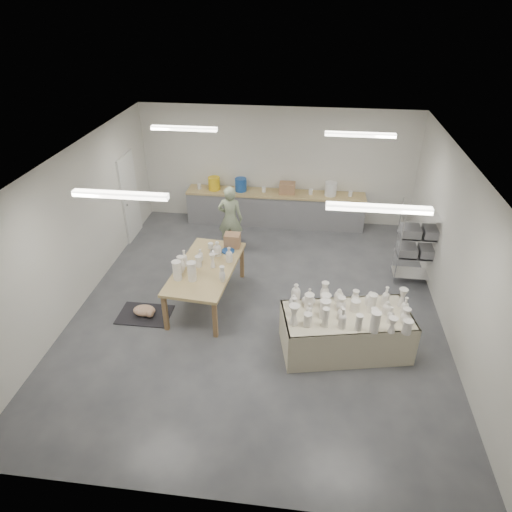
# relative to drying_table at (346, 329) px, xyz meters

# --- Properties ---
(room) EXTENTS (8.00, 8.02, 3.00)m
(room) POSITION_rel_drying_table_xyz_m (-1.74, 1.11, 1.62)
(room) COLOR #424449
(room) RESTS_ON ground
(back_counter) EXTENTS (4.60, 0.60, 1.24)m
(back_counter) POSITION_rel_drying_table_xyz_m (-1.64, 4.70, 0.05)
(back_counter) COLOR tan
(back_counter) RESTS_ON ground
(wire_shelf) EXTENTS (0.88, 0.48, 1.80)m
(wire_shelf) POSITION_rel_drying_table_xyz_m (1.57, 2.42, 0.48)
(wire_shelf) COLOR silver
(wire_shelf) RESTS_ON ground
(drying_table) EXTENTS (2.32, 1.46, 1.13)m
(drying_table) POSITION_rel_drying_table_xyz_m (0.00, 0.00, 0.00)
(drying_table) COLOR olive
(drying_table) RESTS_ON ground
(work_table) EXTENTS (1.27, 2.25, 1.19)m
(work_table) POSITION_rel_drying_table_xyz_m (-2.65, 1.16, 0.39)
(work_table) COLOR tan
(work_table) RESTS_ON ground
(rug) EXTENTS (1.00, 0.70, 0.02)m
(rug) POSITION_rel_drying_table_xyz_m (-3.78, 0.48, -0.42)
(rug) COLOR black
(rug) RESTS_ON ground
(cat) EXTENTS (0.48, 0.37, 0.19)m
(cat) POSITION_rel_drying_table_xyz_m (-3.76, 0.47, -0.32)
(cat) COLOR white
(cat) RESTS_ON rug
(potter) EXTENTS (0.60, 0.40, 1.61)m
(potter) POSITION_rel_drying_table_xyz_m (-2.56, 3.24, 0.37)
(potter) COLOR #98A882
(potter) RESTS_ON ground
(red_stool) EXTENTS (0.42, 0.42, 0.33)m
(red_stool) POSITION_rel_drying_table_xyz_m (-2.56, 3.51, -0.14)
(red_stool) COLOR #A21D17
(red_stool) RESTS_ON ground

